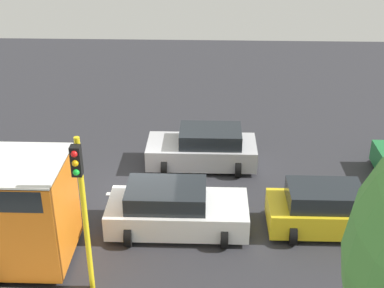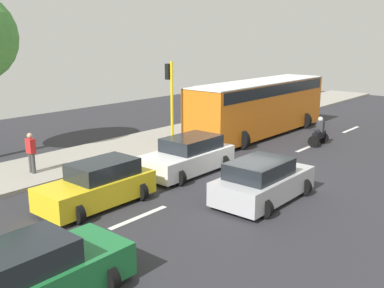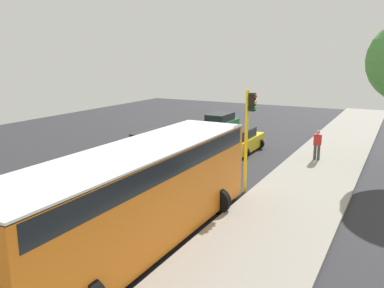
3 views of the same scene
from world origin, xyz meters
name	(u,v)px [view 1 (image 1 of 3)]	position (x,y,z in m)	size (l,w,h in m)	color
ground_plane	(141,196)	(0.00, 0.00, -0.05)	(40.00, 60.00, 0.10)	#2D2D33
lane_stripe_mid	(140,194)	(0.00, 0.00, 0.01)	(0.20, 2.40, 0.01)	white
lane_stripe_south	(314,198)	(0.00, 6.00, 0.01)	(0.20, 2.40, 0.01)	white
car_yellow_cab	(331,210)	(1.84, 6.15, 0.71)	(2.13, 4.02, 1.52)	yellow
car_white	(175,210)	(1.97, 1.34, 0.71)	(2.36, 4.32, 1.52)	white
car_silver	(204,148)	(-2.23, 2.16, 0.71)	(2.30, 4.11, 1.52)	#B7B7BC
traffic_light_corner	(82,197)	(4.85, -0.71, 2.93)	(0.49, 0.24, 4.50)	yellow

